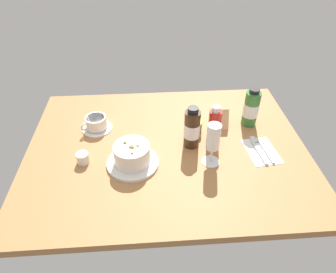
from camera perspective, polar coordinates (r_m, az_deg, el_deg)
ground_plane at (r=121.45cm, az=-0.23°, el=-2.45°), size 110.00×84.00×3.00cm
porridge_bowl at (r=111.02cm, az=-6.78°, el=-3.56°), size 19.21×19.21×9.34cm
cutlery_setting at (r=124.06cm, az=17.14°, el=-2.43°), size 13.12×17.33×0.90cm
coffee_cup at (r=131.40cm, az=-13.36°, el=2.44°), size 12.73×12.73×5.93cm
creamer_jug at (r=116.73cm, az=-15.79°, el=-3.92°), size 5.52×4.58×4.81cm
wine_glass at (r=107.96cm, az=8.51°, el=-0.50°), size 6.74×6.74×17.12cm
jam_jar at (r=126.54cm, az=5.07°, el=1.90°), size 6.09×6.09×5.73cm
sauce_bottle_green at (r=132.70cm, az=15.36°, el=5.14°), size 6.43×6.43×17.23cm
sauce_bottle_brown at (r=116.69cm, az=4.54°, el=1.49°), size 6.25×6.25×17.65cm
sauce_bottle_red at (r=118.55cm, az=8.68°, el=1.71°), size 4.96×4.96×17.47cm
menu_card at (r=130.70cm, az=10.10°, el=3.48°), size 5.17×6.55×8.66cm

